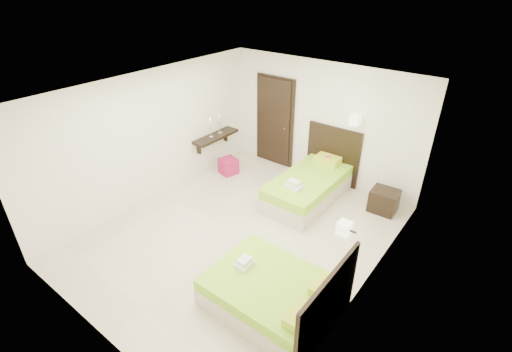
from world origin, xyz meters
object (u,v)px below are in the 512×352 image
Objects in this scene: ottoman at (228,166)px; bed_single at (310,185)px; bed_double at (276,294)px; nightstand at (384,201)px.

bed_single is at bearing 6.20° from ottoman.
bed_single reaches higher than bed_double.
nightstand is (0.28, 3.27, -0.04)m from bed_double.
bed_double is 4.06m from ottoman.
bed_double is 3.28m from nightstand.
ottoman is at bearing -173.80° from bed_single.
ottoman is (-3.15, 2.57, -0.08)m from bed_double.
nightstand is 1.39× the size of ottoman.
bed_single is 4.07× the size of nightstand.
nightstand is (1.38, 0.48, -0.08)m from bed_single.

